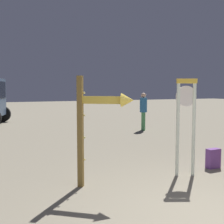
{
  "coord_description": "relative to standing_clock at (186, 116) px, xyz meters",
  "views": [
    {
      "loc": [
        -2.89,
        -2.54,
        1.84
      ],
      "look_at": [
        0.38,
        4.49,
        1.2
      ],
      "focal_mm": 43.74,
      "sensor_mm": 36.0,
      "label": 1
    }
  ],
  "objects": [
    {
      "name": "standing_clock",
      "position": [
        0.0,
        0.0,
        0.0
      ],
      "size": [
        0.43,
        0.26,
        2.07
      ],
      "color": "white",
      "rests_on": "ground_plane"
    },
    {
      "name": "person_distant",
      "position": [
        2.64,
        6.02,
        -0.33
      ],
      "size": [
        0.32,
        0.32,
        1.69
      ],
      "color": "#4E9C5C",
      "rests_on": "ground_plane"
    },
    {
      "name": "arrow_sign",
      "position": [
        -1.95,
        0.07,
        0.06
      ],
      "size": [
        0.94,
        0.78,
        2.1
      ],
      "color": "olive",
      "rests_on": "ground_plane"
    },
    {
      "name": "backpack",
      "position": [
        0.97,
        0.16,
        -1.05
      ],
      "size": [
        0.33,
        0.21,
        0.46
      ],
      "color": "#734190",
      "rests_on": "ground_plane"
    }
  ]
}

